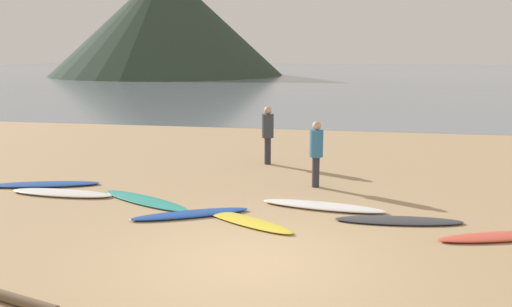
# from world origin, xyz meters

# --- Properties ---
(ground_plane) EXTENTS (120.00, 120.00, 0.20)m
(ground_plane) POSITION_xyz_m (0.00, 10.00, -0.10)
(ground_plane) COLOR tan
(ground_plane) RESTS_ON ground
(ocean_water) EXTENTS (140.00, 100.00, 0.01)m
(ocean_water) POSITION_xyz_m (0.00, 63.85, 0.00)
(ocean_water) COLOR slate
(ocean_water) RESTS_ON ground
(headland_hill) EXTENTS (28.24, 28.24, 12.85)m
(headland_hill) POSITION_xyz_m (-21.86, 56.94, 6.42)
(headland_hill) COLOR #28382B
(headland_hill) RESTS_ON ground
(surfboard_0) EXTENTS (2.66, 1.25, 0.08)m
(surfboard_0) POSITION_xyz_m (-5.71, 3.63, 0.04)
(surfboard_0) COLOR #1E479E
(surfboard_0) RESTS_ON ground
(surfboard_1) EXTENTS (2.42, 0.64, 0.09)m
(surfboard_1) POSITION_xyz_m (-4.86, 2.98, 0.05)
(surfboard_1) COLOR white
(surfboard_1) RESTS_ON ground
(surfboard_2) EXTENTS (2.50, 1.65, 0.06)m
(surfboard_2) POSITION_xyz_m (-2.84, 2.82, 0.03)
(surfboard_2) COLOR teal
(surfboard_2) RESTS_ON ground
(surfboard_3) EXTENTS (2.25, 1.50, 0.08)m
(surfboard_3) POSITION_xyz_m (-1.58, 2.03, 0.04)
(surfboard_3) COLOR #1E479E
(surfboard_3) RESTS_ON ground
(surfboard_4) EXTENTS (2.14, 1.55, 0.07)m
(surfboard_4) POSITION_xyz_m (-0.44, 1.84, 0.03)
(surfboard_4) COLOR yellow
(surfboard_4) RESTS_ON ground
(surfboard_5) EXTENTS (2.59, 0.90, 0.10)m
(surfboard_5) POSITION_xyz_m (0.90, 3.04, 0.05)
(surfboard_5) COLOR white
(surfboard_5) RESTS_ON ground
(surfboard_6) EXTENTS (2.40, 0.78, 0.07)m
(surfboard_6) POSITION_xyz_m (2.36, 2.40, 0.03)
(surfboard_6) COLOR #333338
(surfboard_6) RESTS_ON ground
(surfboard_7) EXTENTS (2.31, 1.22, 0.08)m
(surfboard_7) POSITION_xyz_m (4.00, 1.79, 0.04)
(surfboard_7) COLOR #D84C38
(surfboard_7) RESTS_ON ground
(person_0) EXTENTS (0.33, 0.33, 1.62)m
(person_0) POSITION_xyz_m (-0.92, 7.08, 0.96)
(person_0) COLOR #2D2D38
(person_0) RESTS_ON ground
(person_1) EXTENTS (0.31, 0.31, 1.55)m
(person_1) POSITION_xyz_m (0.61, 4.76, 0.91)
(person_1) COLOR #2D2D38
(person_1) RESTS_ON ground
(driftwood_log) EXTENTS (1.26, 0.49, 0.14)m
(driftwood_log) POSITION_xyz_m (-2.55, -1.97, 0.07)
(driftwood_log) COLOR brown
(driftwood_log) RESTS_ON ground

